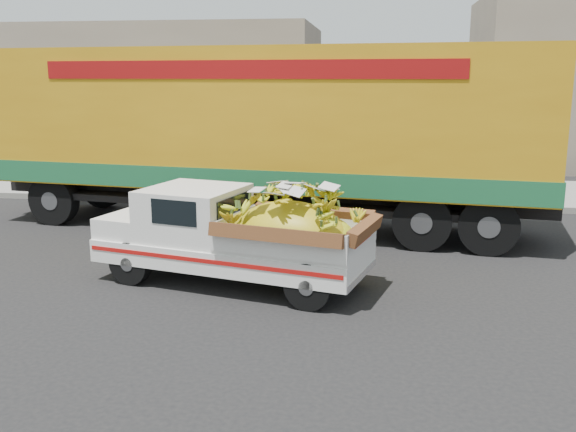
# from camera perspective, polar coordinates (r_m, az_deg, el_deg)

# --- Properties ---
(ground) EXTENTS (100.00, 100.00, 0.00)m
(ground) POSITION_cam_1_polar(r_m,az_deg,el_deg) (10.05, -12.14, -6.69)
(ground) COLOR black
(ground) RESTS_ON ground
(curb) EXTENTS (60.00, 0.25, 0.15)m
(curb) POSITION_cam_1_polar(r_m,az_deg,el_deg) (16.55, -3.97, 1.34)
(curb) COLOR gray
(curb) RESTS_ON ground
(sidewalk) EXTENTS (60.00, 4.00, 0.14)m
(sidewalk) POSITION_cam_1_polar(r_m,az_deg,el_deg) (18.58, -2.66, 2.55)
(sidewalk) COLOR gray
(sidewalk) RESTS_ON ground
(building_left) EXTENTS (18.00, 6.00, 5.00)m
(building_left) POSITION_cam_1_polar(r_m,az_deg,el_deg) (26.46, -17.84, 10.20)
(building_left) COLOR gray
(building_left) RESTS_ON ground
(pickup_truck) EXTENTS (4.53, 2.58, 1.50)m
(pickup_truck) POSITION_cam_1_polar(r_m,az_deg,el_deg) (9.96, -3.33, -1.76)
(pickup_truck) COLOR black
(pickup_truck) RESTS_ON ground
(semi_trailer) EXTENTS (12.05, 4.10, 3.80)m
(semi_trailer) POSITION_cam_1_polar(r_m,az_deg,el_deg) (13.70, -2.32, 7.70)
(semi_trailer) COLOR black
(semi_trailer) RESTS_ON ground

